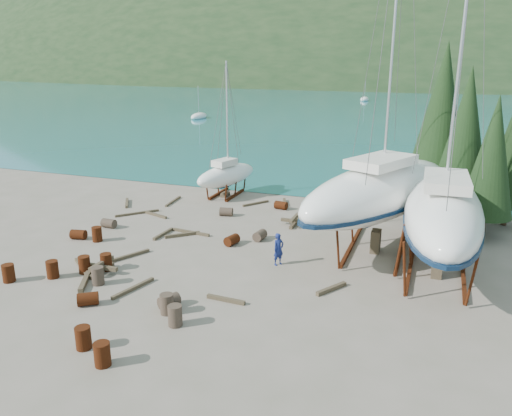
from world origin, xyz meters
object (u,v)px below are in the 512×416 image
(large_sailboat_far, at_px, (443,211))
(worker, at_px, (278,249))
(large_sailboat_near, at_px, (381,191))
(small_sailboat_shore, at_px, (226,175))

(large_sailboat_far, xyz_separation_m, worker, (-7.79, -1.91, -2.34))
(large_sailboat_far, height_order, worker, large_sailboat_far)
(large_sailboat_near, height_order, large_sailboat_far, large_sailboat_near)
(large_sailboat_near, bearing_deg, large_sailboat_far, -10.53)
(small_sailboat_shore, relative_size, worker, 5.94)
(large_sailboat_near, height_order, worker, large_sailboat_near)
(large_sailboat_near, bearing_deg, small_sailboat_shore, 174.01)
(large_sailboat_near, bearing_deg, worker, -112.26)
(small_sailboat_shore, distance_m, worker, 14.19)
(worker, bearing_deg, small_sailboat_shore, 68.58)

